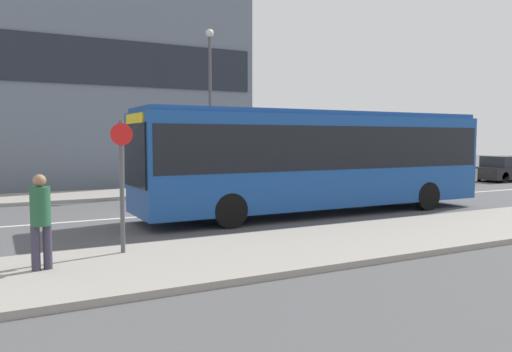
# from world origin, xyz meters

# --- Properties ---
(ground_plane) EXTENTS (120.00, 120.00, 0.00)m
(ground_plane) POSITION_xyz_m (0.00, 0.00, 0.00)
(ground_plane) COLOR #4F4F51
(sidewalk_near) EXTENTS (44.00, 3.50, 0.13)m
(sidewalk_near) POSITION_xyz_m (0.00, -6.25, 0.07)
(sidewalk_near) COLOR gray
(sidewalk_near) RESTS_ON ground_plane
(sidewalk_far) EXTENTS (44.00, 3.50, 0.13)m
(sidewalk_far) POSITION_xyz_m (0.00, 6.25, 0.07)
(sidewalk_far) COLOR gray
(sidewalk_far) RESTS_ON ground_plane
(lane_centerline) EXTENTS (41.80, 0.16, 0.01)m
(lane_centerline) POSITION_xyz_m (0.00, 0.00, 0.00)
(lane_centerline) COLOR silver
(lane_centerline) RESTS_ON ground_plane
(city_bus) EXTENTS (11.94, 2.51, 3.29)m
(city_bus) POSITION_xyz_m (4.90, -1.97, 1.89)
(city_bus) COLOR #194793
(city_bus) RESTS_ON ground_plane
(parked_car_0) EXTENTS (4.53, 1.72, 1.31)m
(parked_car_0) POSITION_xyz_m (16.22, 3.59, 0.62)
(parked_car_0) COLOR #A39E84
(parked_car_0) RESTS_ON ground_plane
(parked_car_1) EXTENTS (3.96, 1.85, 1.44)m
(parked_car_1) POSITION_xyz_m (21.61, 3.33, 0.67)
(parked_car_1) COLOR black
(parked_car_1) RESTS_ON ground_plane
(pedestrian_near_stop) EXTENTS (0.35, 0.34, 1.68)m
(pedestrian_near_stop) POSITION_xyz_m (-3.71, -5.90, 1.08)
(pedestrian_near_stop) COLOR #383347
(pedestrian_near_stop) RESTS_ON sidewalk_near
(bus_stop_sign) EXTENTS (0.44, 0.12, 2.66)m
(bus_stop_sign) POSITION_xyz_m (-2.15, -5.24, 1.68)
(bus_stop_sign) COLOR #4C4C51
(bus_stop_sign) RESTS_ON sidewalk_near
(street_lamp) EXTENTS (0.36, 0.36, 7.13)m
(street_lamp) POSITION_xyz_m (4.24, 5.50, 4.46)
(street_lamp) COLOR #4C4C51
(street_lamp) RESTS_ON sidewalk_far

